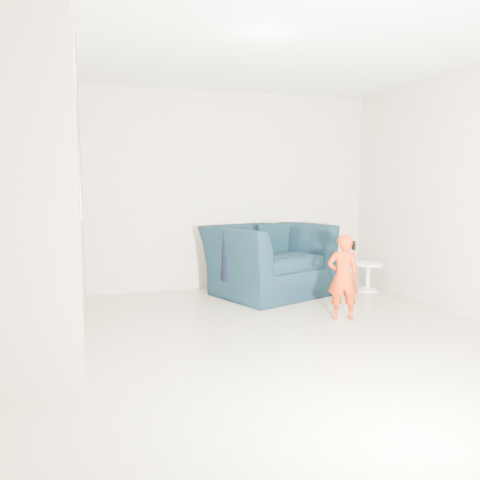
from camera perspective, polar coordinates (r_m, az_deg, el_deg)
The scene contains 10 objects.
floor at distance 4.56m, azimuth 2.65°, elevation -12.43°, with size 5.50×5.50×0.00m, color gray.
ceiling at distance 4.48m, azimuth 2.85°, elevation 22.31°, with size 5.50×5.50×0.00m, color silver.
back_wall at distance 6.96m, azimuth -4.92°, elevation 5.46°, with size 5.00×5.00×0.00m, color #BBAC98.
armchair at distance 6.69m, azimuth 3.18°, elevation -2.25°, with size 1.41×1.23×0.92m, color black.
toddler at distance 5.58m, azimuth 11.51°, elevation -4.09°, with size 0.34×0.22×0.93m, color #AD2605.
side_table at distance 7.12m, azimuth 14.19°, elevation -3.48°, with size 0.39×0.39×0.39m.
staircase at distance 4.68m, azimuth -23.54°, elevation -0.58°, with size 1.02×3.03×3.62m.
cushion at distance 6.91m, azimuth 3.61°, elevation 0.08°, with size 0.44×0.13×0.42m, color black.
throw at distance 6.54m, azimuth -2.29°, elevation -1.40°, with size 0.06×0.57×0.64m, color black.
phone at distance 5.55m, azimuth 12.66°, elevation -0.60°, with size 0.02×0.05×0.10m, color black.
Camera 1 is at (-1.45, -4.06, 1.49)m, focal length 38.00 mm.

